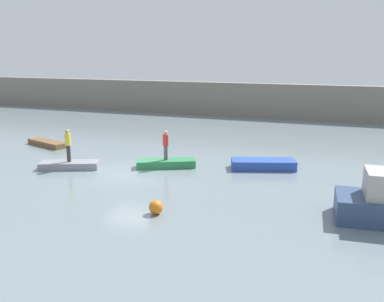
% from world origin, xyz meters
% --- Properties ---
extents(ground_plane, '(120.00, 120.00, 0.00)m').
position_xyz_m(ground_plane, '(0.00, 0.00, 0.00)').
color(ground_plane, slate).
extents(embankment_wall, '(80.00, 1.20, 3.34)m').
position_xyz_m(embankment_wall, '(0.00, 22.07, 1.67)').
color(embankment_wall, gray).
rests_on(embankment_wall, ground_plane).
extents(rowboat_brown, '(3.55, 1.96, 0.36)m').
position_xyz_m(rowboat_brown, '(-8.56, 4.13, 0.18)').
color(rowboat_brown, brown).
rests_on(rowboat_brown, ground_plane).
extents(rowboat_grey, '(3.37, 2.20, 0.39)m').
position_xyz_m(rowboat_grey, '(-3.62, -0.19, 0.20)').
color(rowboat_grey, gray).
rests_on(rowboat_grey, ground_plane).
extents(rowboat_green, '(3.37, 2.26, 0.43)m').
position_xyz_m(rowboat_green, '(1.38, 1.84, 0.22)').
color(rowboat_green, '#2D7F47').
rests_on(rowboat_green, ground_plane).
extents(rowboat_blue, '(3.72, 2.28, 0.53)m').
position_xyz_m(rowboat_blue, '(6.62, 3.36, 0.26)').
color(rowboat_blue, '#2B4CAD').
rests_on(rowboat_blue, ground_plane).
extents(person_yellow_shirt, '(0.32, 0.32, 1.84)m').
position_xyz_m(person_yellow_shirt, '(-3.62, -0.19, 1.42)').
color(person_yellow_shirt, '#38332D').
rests_on(person_yellow_shirt, rowboat_grey).
extents(person_red_shirt, '(0.32, 0.32, 1.69)m').
position_xyz_m(person_red_shirt, '(1.38, 1.84, 1.38)').
color(person_red_shirt, '#4C4C56').
rests_on(person_red_shirt, rowboat_green).
extents(mooring_buoy, '(0.57, 0.57, 0.57)m').
position_xyz_m(mooring_buoy, '(3.73, -4.67, 0.29)').
color(mooring_buoy, orange).
rests_on(mooring_buoy, ground_plane).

